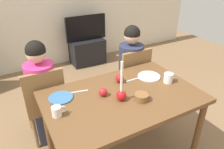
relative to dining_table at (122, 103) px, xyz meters
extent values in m
cube|color=brown|center=(0.00, 0.00, 0.06)|extent=(1.40, 0.90, 0.04)
cylinder|color=brown|center=(0.64, -0.39, -0.31)|extent=(0.06, 0.06, 0.71)
cylinder|color=brown|center=(-0.64, 0.39, -0.31)|extent=(0.06, 0.06, 0.71)
cylinder|color=brown|center=(0.64, 0.39, -0.31)|extent=(0.06, 0.06, 0.71)
cube|color=olive|center=(-0.59, 0.69, -0.24)|extent=(0.40, 0.40, 0.04)
cube|color=olive|center=(-0.59, 0.51, 0.01)|extent=(0.40, 0.04, 0.45)
cylinder|color=olive|center=(-0.42, 0.86, -0.46)|extent=(0.04, 0.04, 0.41)
cylinder|color=olive|center=(-0.76, 0.86, -0.46)|extent=(0.04, 0.04, 0.41)
cylinder|color=olive|center=(-0.42, 0.52, -0.46)|extent=(0.04, 0.04, 0.41)
cylinder|color=olive|center=(-0.76, 0.52, -0.46)|extent=(0.04, 0.04, 0.41)
cube|color=olive|center=(0.51, 0.69, -0.24)|extent=(0.40, 0.40, 0.04)
cube|color=olive|center=(0.51, 0.51, 0.01)|extent=(0.40, 0.04, 0.45)
cylinder|color=olive|center=(0.68, 0.86, -0.46)|extent=(0.04, 0.04, 0.41)
cylinder|color=olive|center=(0.34, 0.86, -0.46)|extent=(0.04, 0.04, 0.41)
cylinder|color=olive|center=(0.68, 0.52, -0.46)|extent=(0.04, 0.04, 0.41)
cylinder|color=olive|center=(0.34, 0.52, -0.46)|extent=(0.04, 0.04, 0.41)
cube|color=#33384C|center=(-0.59, 0.64, -0.44)|extent=(0.28, 0.28, 0.45)
cylinder|color=#D1337A|center=(-0.59, 0.64, 0.02)|extent=(0.30, 0.30, 0.48)
sphere|color=tan|center=(-0.59, 0.64, 0.38)|extent=(0.19, 0.19, 0.19)
sphere|color=black|center=(-0.59, 0.64, 0.41)|extent=(0.19, 0.19, 0.19)
cube|color=#33384C|center=(0.51, 0.64, -0.44)|extent=(0.28, 0.28, 0.45)
cylinder|color=#282D47|center=(0.51, 0.64, 0.02)|extent=(0.30, 0.30, 0.48)
sphere|color=tan|center=(0.51, 0.64, 0.38)|extent=(0.19, 0.19, 0.19)
sphere|color=black|center=(0.51, 0.64, 0.41)|extent=(0.19, 0.19, 0.19)
cube|color=black|center=(0.60, 2.30, -0.43)|extent=(0.64, 0.40, 0.48)
cube|color=black|center=(0.60, 2.30, 0.04)|extent=(0.79, 0.04, 0.46)
cube|color=black|center=(0.60, 2.30, 0.04)|extent=(0.76, 0.05, 0.46)
sphere|color=red|center=(-0.05, -0.05, 0.13)|extent=(0.09, 0.09, 0.09)
cylinder|color=#EFE5C6|center=(-0.05, -0.05, 0.31)|extent=(0.02, 0.02, 0.28)
cylinder|color=teal|center=(-0.50, 0.22, 0.09)|extent=(0.22, 0.22, 0.01)
cylinder|color=white|center=(0.42, 0.16, 0.09)|extent=(0.23, 0.23, 0.01)
cylinder|color=silver|center=(-0.60, 0.00, 0.13)|extent=(0.08, 0.08, 0.09)
torus|color=silver|center=(-0.55, 0.00, 0.13)|extent=(0.06, 0.01, 0.06)
cylinder|color=white|center=(0.52, -0.02, 0.13)|extent=(0.09, 0.09, 0.10)
torus|color=white|center=(0.58, -0.02, 0.14)|extent=(0.07, 0.01, 0.07)
cube|color=silver|center=(-0.33, 0.24, 0.09)|extent=(0.18, 0.05, 0.01)
cube|color=silver|center=(0.25, 0.19, 0.09)|extent=(0.18, 0.02, 0.01)
cylinder|color=brown|center=(0.10, -0.14, 0.11)|extent=(0.12, 0.12, 0.06)
sphere|color=red|center=(-0.16, 0.08, 0.12)|extent=(0.08, 0.08, 0.08)
sphere|color=#AB181F|center=(0.10, 0.22, 0.13)|extent=(0.09, 0.09, 0.09)
camera|label=1|loc=(-0.86, -1.37, 1.17)|focal=34.29mm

